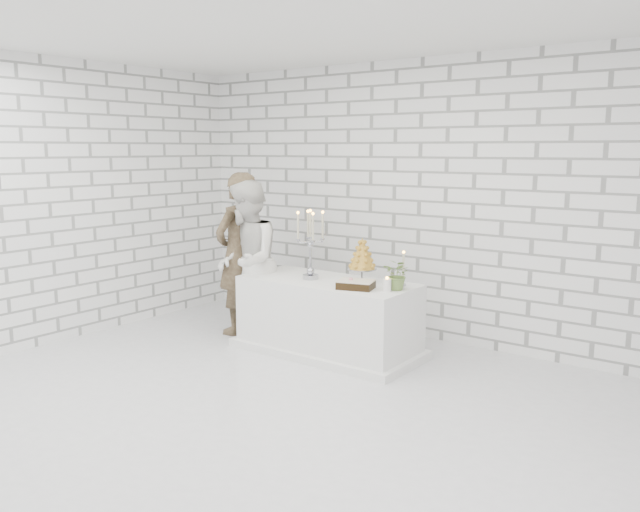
# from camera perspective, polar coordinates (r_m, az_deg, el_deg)

# --- Properties ---
(ground) EXTENTS (6.00, 5.00, 0.01)m
(ground) POSITION_cam_1_polar(r_m,az_deg,el_deg) (5.40, -4.64, -12.99)
(ground) COLOR silver
(ground) RESTS_ON ground
(ceiling) EXTENTS (6.00, 5.00, 0.01)m
(ceiling) POSITION_cam_1_polar(r_m,az_deg,el_deg) (5.08, -5.12, 20.07)
(ceiling) COLOR white
(ceiling) RESTS_ON ground
(wall_back) EXTENTS (6.00, 0.01, 3.00)m
(wall_back) POSITION_cam_1_polar(r_m,az_deg,el_deg) (7.08, 8.71, 4.80)
(wall_back) COLOR white
(wall_back) RESTS_ON ground
(wall_left) EXTENTS (0.01, 5.00, 3.00)m
(wall_left) POSITION_cam_1_polar(r_m,az_deg,el_deg) (7.36, -22.68, 4.36)
(wall_left) COLOR white
(wall_left) RESTS_ON ground
(cake_table) EXTENTS (1.80, 0.80, 0.75)m
(cake_table) POSITION_cam_1_polar(r_m,az_deg,el_deg) (6.60, 0.70, -5.34)
(cake_table) COLOR white
(cake_table) RESTS_ON ground
(groom) EXTENTS (0.44, 0.67, 1.80)m
(groom) POSITION_cam_1_polar(r_m,az_deg,el_deg) (7.28, -7.14, 0.22)
(groom) COLOR #3A2C1E
(groom) RESTS_ON ground
(bride) EXTENTS (1.04, 1.07, 1.73)m
(bride) POSITION_cam_1_polar(r_m,az_deg,el_deg) (6.97, -6.46, -0.48)
(bride) COLOR white
(bride) RESTS_ON ground
(candelabra) EXTENTS (0.31, 0.31, 0.71)m
(candelabra) POSITION_cam_1_polar(r_m,az_deg,el_deg) (6.52, -0.85, 1.03)
(candelabra) COLOR #A0A0AA
(candelabra) RESTS_ON cake_table
(croquembouche) EXTENTS (0.30, 0.30, 0.45)m
(croquembouche) POSITION_cam_1_polar(r_m,az_deg,el_deg) (6.39, 3.72, -0.36)
(croquembouche) COLOR #A77522
(croquembouche) RESTS_ON cake_table
(chocolate_cake) EXTENTS (0.38, 0.32, 0.08)m
(chocolate_cake) POSITION_cam_1_polar(r_m,az_deg,el_deg) (6.13, 3.17, -2.51)
(chocolate_cake) COLOR black
(chocolate_cake) RESTS_ON cake_table
(pillar_candle) EXTENTS (0.10, 0.10, 0.12)m
(pillar_candle) POSITION_cam_1_polar(r_m,az_deg,el_deg) (6.03, 5.91, -2.57)
(pillar_candle) COLOR white
(pillar_candle) RESTS_ON cake_table
(extra_taper) EXTENTS (0.07, 0.07, 0.32)m
(extra_taper) POSITION_cam_1_polar(r_m,az_deg,el_deg) (6.27, 7.34, -1.19)
(extra_taper) COLOR #BEB99B
(extra_taper) RESTS_ON cake_table
(flowers) EXTENTS (0.27, 0.24, 0.29)m
(flowers) POSITION_cam_1_polar(r_m,az_deg,el_deg) (6.09, 6.87, -1.64)
(flowers) COLOR #4C6B39
(flowers) RESTS_ON cake_table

